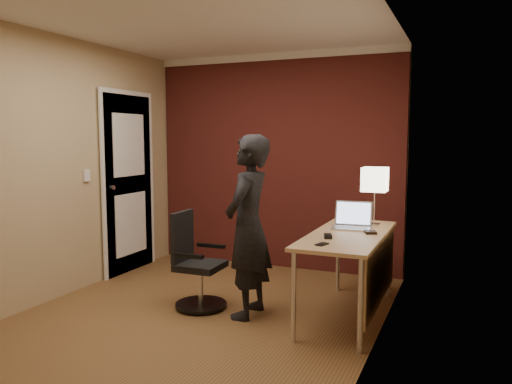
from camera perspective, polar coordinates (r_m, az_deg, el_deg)
room at (r=5.60m, az=-1.90°, el=4.54°), size 4.00×4.00×4.00m
desk at (r=4.32m, az=11.41°, el=-6.37°), size 0.60×1.50×0.73m
desk_lamp at (r=4.69m, az=13.42°, el=1.32°), size 0.22×0.22×0.54m
laptop at (r=4.56m, az=10.97°, el=-3.24°), size 0.35×0.28×0.23m
mouse at (r=4.07m, az=8.20°, el=-5.02°), size 0.09×0.11×0.03m
phone at (r=3.82m, az=7.54°, el=-5.93°), size 0.09×0.13×0.01m
wallet at (r=4.33m, az=12.95°, el=-4.50°), size 0.12×0.14×0.02m
office_chair at (r=4.58m, az=-6.97°, el=-8.46°), size 0.46×0.48×0.85m
person at (r=4.26m, az=-0.90°, el=-3.96°), size 0.39×0.58×1.56m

